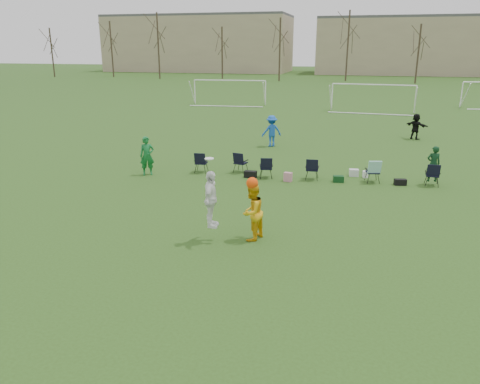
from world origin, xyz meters
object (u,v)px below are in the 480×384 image
(fielder_blue, at_px, (272,131))
(fielder_black, at_px, (416,126))
(goal_mid, at_px, (373,90))
(goal_left, at_px, (230,85))
(fielder_green_near, at_px, (147,156))
(center_contest, at_px, (235,206))

(fielder_blue, bearing_deg, fielder_black, 177.44)
(goal_mid, bearing_deg, fielder_blue, -104.64)
(fielder_black, height_order, goal_left, goal_left)
(fielder_green_near, relative_size, fielder_blue, 0.98)
(goal_mid, bearing_deg, fielder_green_near, -107.98)
(fielder_green_near, height_order, goal_left, goal_left)
(fielder_black, xyz_separation_m, center_contest, (-6.85, -18.67, 0.28))
(fielder_blue, bearing_deg, goal_left, -98.23)
(fielder_green_near, relative_size, center_contest, 0.69)
(fielder_green_near, xyz_separation_m, center_contest, (5.91, -6.35, 0.20))
(center_contest, relative_size, goal_mid, 0.35)
(center_contest, bearing_deg, fielder_green_near, 132.94)
(fielder_black, distance_m, goal_left, 22.35)
(fielder_black, xyz_separation_m, goal_mid, (-2.55, 12.98, 1.11))
(fielder_blue, bearing_deg, center_contest, 65.74)
(fielder_green_near, bearing_deg, center_contest, -75.21)
(goal_left, xyz_separation_m, goal_mid, (14.00, -2.00, 0.00))
(fielder_black, height_order, center_contest, center_contest)
(fielder_blue, relative_size, goal_mid, 0.25)
(goal_left, bearing_deg, fielder_black, -47.15)
(fielder_green_near, bearing_deg, fielder_blue, 32.90)
(fielder_blue, distance_m, goal_left, 21.15)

